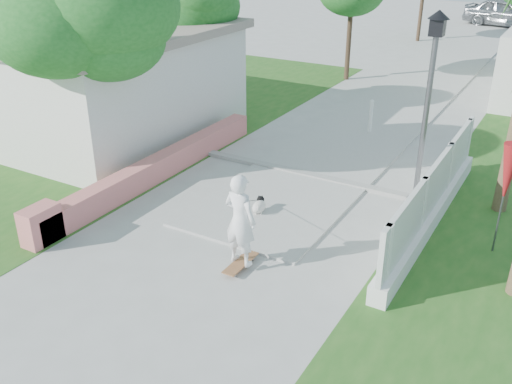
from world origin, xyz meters
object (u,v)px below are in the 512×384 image
Objects in this scene: street_lamp at (427,108)px; patio_umbrella at (508,175)px; bollard at (371,115)px; parked_car at (506,13)px; dog at (259,206)px; skateboarder at (246,207)px.

patio_umbrella is at bearing -27.76° from street_lamp.
street_lamp reaches higher than bollard.
bollard is 23.29m from parked_car.
bollard is at bearing -168.36° from parked_car.
dog is at bearing -146.48° from street_lamp.
street_lamp is 4.19m from dog.
dog is 29.77m from parked_car.
patio_umbrella is 0.46× the size of parked_car.
dog is (-4.86, -0.96, -1.47)m from patio_umbrella.
parked_car is at bearing -85.00° from skateboarder.
street_lamp is at bearing -59.04° from bollard.
street_lamp is at bearing -122.22° from skateboarder.
bollard is 6.48m from dog.
patio_umbrella reaches higher than parked_car.
patio_umbrella reaches higher than dog.
parked_car is (0.43, 23.29, 0.28)m from bollard.
street_lamp is at bearing -162.64° from parked_car.
patio_umbrella is at bearing -50.09° from bollard.
dog is 0.11× the size of parked_car.
patio_umbrella is at bearing -147.38° from skateboarder.
bollard is (-2.70, 4.50, -1.84)m from street_lamp.
bollard is at bearing 67.04° from dog.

